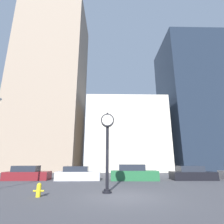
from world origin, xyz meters
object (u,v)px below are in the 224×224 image
street_clock (107,137)px  car_black (192,174)px  fire_hydrant_far (39,190)px  car_green (133,173)px  car_silver (78,174)px  car_maroon (27,174)px

street_clock → car_black: bearing=39.6°
street_clock → fire_hydrant_far: (-3.61, -1.06, -2.93)m
street_clock → car_black: 11.14m
car_green → fire_hydrant_far: car_green is taller
car_green → car_black: car_green is taller
car_black → fire_hydrant_far: (-11.93, -7.94, -0.20)m
car_silver → street_clock: bearing=-68.9°
car_silver → car_maroon: bearing=175.4°
car_green → car_silver: bearing=-179.8°
car_maroon → fire_hydrant_far: 9.31m
car_maroon → car_silver: car_maroon is taller
car_black → fire_hydrant_far: size_ratio=5.97×
street_clock → fire_hydrant_far: bearing=-163.6°
car_maroon → car_green: car_green is taller
street_clock → car_silver: size_ratio=1.15×
street_clock → fire_hydrant_far: street_clock is taller
fire_hydrant_far → car_maroon: bearing=117.5°
car_maroon → car_black: bearing=-3.0°
car_maroon → street_clock: bearing=-44.2°
car_green → street_clock: bearing=-108.5°
street_clock → car_maroon: size_ratio=1.15×
car_black → street_clock: bearing=-139.1°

